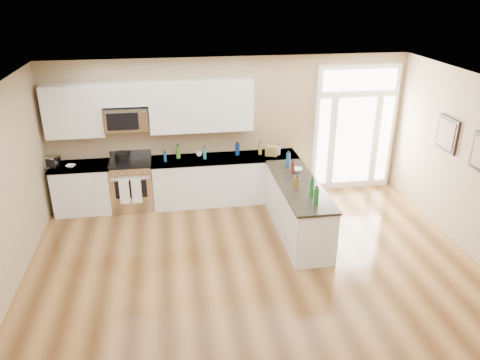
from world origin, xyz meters
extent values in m
plane|color=#523417|center=(0.00, 0.00, 0.00)|extent=(8.00, 8.00, 0.00)
plane|color=tan|center=(0.00, 4.00, 1.40)|extent=(7.00, 0.00, 7.00)
plane|color=white|center=(0.00, 0.00, 2.80)|extent=(8.00, 8.00, 0.00)
cube|color=white|center=(-2.87, 3.69, 0.45)|extent=(1.06, 0.62, 0.90)
cube|color=black|center=(-2.87, 3.69, 0.05)|extent=(1.02, 0.52, 0.10)
cube|color=black|center=(-2.87, 3.69, 0.92)|extent=(1.10, 0.66, 0.04)
cube|color=white|center=(-0.16, 3.69, 0.45)|extent=(2.81, 0.62, 0.90)
cube|color=black|center=(-0.16, 3.69, 0.05)|extent=(2.77, 0.52, 0.10)
cube|color=black|center=(-0.16, 3.69, 0.92)|extent=(2.85, 0.66, 0.04)
cube|color=white|center=(0.93, 2.24, 0.45)|extent=(0.65, 2.28, 0.90)
cube|color=black|center=(0.93, 2.24, 0.05)|extent=(0.61, 2.18, 0.10)
cube|color=black|center=(0.93, 2.24, 0.92)|extent=(0.69, 2.32, 0.04)
cube|color=white|center=(-2.88, 3.83, 1.93)|extent=(1.04, 0.33, 0.95)
cube|color=white|center=(-0.57, 3.83, 1.93)|extent=(1.94, 0.33, 0.95)
cube|color=white|center=(-1.95, 3.83, 2.20)|extent=(0.82, 0.33, 0.40)
cube|color=silver|center=(-1.95, 3.80, 1.76)|extent=(0.78, 0.40, 0.42)
cube|color=black|center=(-2.01, 3.59, 1.76)|extent=(0.56, 0.01, 0.32)
cube|color=white|center=(2.55, 3.96, 1.30)|extent=(1.70, 0.08, 2.60)
cube|color=white|center=(2.55, 3.91, 1.05)|extent=(0.78, 0.02, 1.80)
cube|color=white|center=(1.89, 3.91, 1.05)|extent=(0.22, 0.02, 1.80)
cube|color=white|center=(3.21, 3.91, 1.05)|extent=(0.22, 0.02, 1.80)
cube|color=white|center=(2.55, 3.91, 2.30)|extent=(1.50, 0.02, 0.40)
cube|color=black|center=(3.47, 2.20, 1.70)|extent=(0.04, 0.58, 0.58)
cube|color=brown|center=(3.45, 2.20, 1.70)|extent=(0.01, 0.46, 0.46)
cube|color=silver|center=(-1.96, 3.69, 0.46)|extent=(0.78, 0.64, 0.92)
cube|color=black|center=(-1.96, 3.69, 0.94)|extent=(0.78, 0.60, 0.03)
cube|color=silver|center=(-1.96, 3.99, 1.01)|extent=(0.78, 0.04, 0.14)
cube|color=black|center=(-1.96, 3.36, 0.52)|extent=(0.58, 0.01, 0.34)
cylinder|color=silver|center=(-1.96, 3.34, 0.74)|extent=(0.70, 0.02, 0.02)
cube|color=white|center=(-2.08, 3.33, 0.50)|extent=(0.18, 0.02, 0.50)
cube|color=white|center=(-1.86, 3.33, 0.50)|extent=(0.18, 0.02, 0.50)
cylinder|color=black|center=(-2.11, 3.73, 1.05)|extent=(0.26, 0.26, 0.19)
cube|color=silver|center=(-3.35, 3.66, 1.05)|extent=(0.31, 0.28, 0.22)
cube|color=olive|center=(0.76, 3.65, 1.03)|extent=(0.28, 0.24, 0.19)
imported|color=white|center=(-3.02, 3.60, 0.96)|extent=(0.22, 0.22, 0.04)
imported|color=white|center=(1.03, 2.76, 0.97)|extent=(0.26, 0.26, 0.06)
imported|color=white|center=(-0.65, 3.81, 0.98)|extent=(0.13, 0.13, 0.09)
cylinder|color=#19591E|center=(0.95, 1.40, 1.08)|extent=(0.08, 0.08, 0.29)
cylinder|color=navy|center=(0.92, 3.00, 1.07)|extent=(0.07, 0.07, 0.26)
cylinder|color=brown|center=(0.83, 2.05, 1.04)|extent=(0.08, 0.08, 0.20)
cylinder|color=olive|center=(0.55, 3.74, 1.06)|extent=(0.07, 0.07, 0.23)
cylinder|color=#26727F|center=(-0.55, 3.65, 1.05)|extent=(0.06, 0.06, 0.22)
cylinder|color=#591919|center=(0.94, 2.70, 1.04)|extent=(0.07, 0.07, 0.20)
cylinder|color=#B2B2B7|center=(0.90, 3.65, 1.04)|extent=(0.07, 0.07, 0.19)
cylinder|color=navy|center=(0.10, 3.77, 1.05)|extent=(0.08, 0.08, 0.23)
cylinder|color=#3F7226|center=(-1.05, 3.78, 1.06)|extent=(0.08, 0.08, 0.24)
cylinder|color=#19591E|center=(0.98, 1.70, 1.09)|extent=(0.07, 0.07, 0.30)
cylinder|color=navy|center=(-1.30, 3.61, 1.03)|extent=(0.06, 0.06, 0.19)
camera|label=1|loc=(-1.18, -4.74, 4.14)|focal=35.00mm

